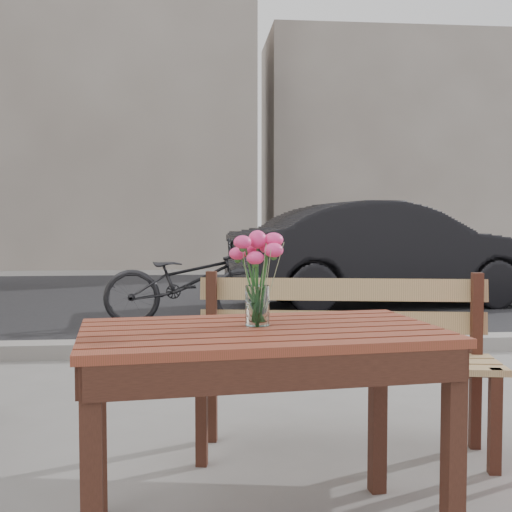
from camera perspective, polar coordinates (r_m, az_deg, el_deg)
The scene contains 7 objects.
street at distance 7.35m, azimuth -2.00°, elevation -5.19°, with size 30.00×8.12×0.12m.
backdrop_buildings at distance 16.80m, azimuth -3.37°, elevation 11.65°, with size 15.50×4.00×8.00m.
main_table at distance 2.16m, azimuth 0.49°, elevation -9.54°, with size 1.25×0.82×0.73m.
main_bench at distance 3.06m, azimuth 7.73°, elevation -7.48°, with size 1.43×0.64×0.86m.
main_vase at distance 2.17m, azimuth 0.12°, elevation -0.95°, with size 0.18×0.18×0.32m.
parked_car at distance 8.48m, azimuth 11.66°, elevation 0.18°, with size 1.42×4.06×1.34m, color black.
bicycle at distance 6.81m, azimuth -6.17°, elevation -2.26°, with size 0.60×1.73×0.91m, color black.
Camera 1 is at (-0.43, -2.20, 1.08)m, focal length 45.00 mm.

